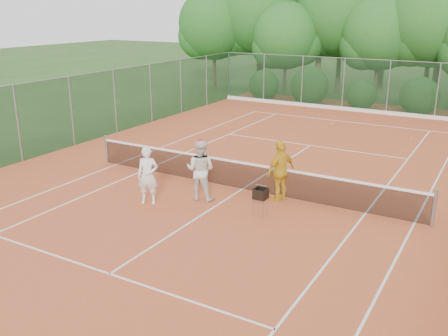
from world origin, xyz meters
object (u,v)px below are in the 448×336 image
(ball_hopper, at_px, (261,194))
(player_yellow, at_px, (281,171))
(player_center_grp, at_px, (200,170))
(player_white, at_px, (148,175))

(ball_hopper, bearing_deg, player_yellow, 79.37)
(ball_hopper, bearing_deg, player_center_grp, 163.41)
(player_center_grp, height_order, ball_hopper, player_center_grp)
(player_white, relative_size, player_center_grp, 0.91)
(player_white, xyz_separation_m, player_yellow, (3.42, 2.22, 0.07))
(player_white, relative_size, ball_hopper, 2.17)
(player_center_grp, relative_size, ball_hopper, 2.38)
(player_yellow, distance_m, ball_hopper, 1.40)
(player_center_grp, bearing_deg, player_white, -137.71)
(player_yellow, xyz_separation_m, ball_hopper, (-0.01, -1.36, -0.31))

